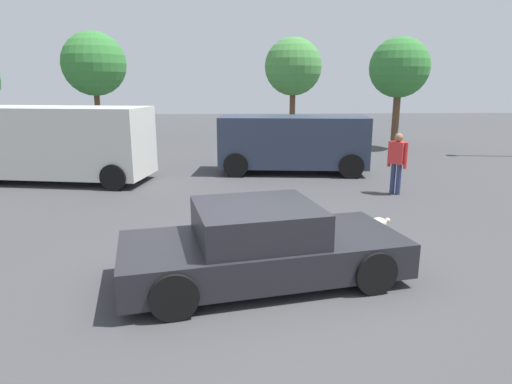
{
  "coord_description": "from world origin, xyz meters",
  "views": [
    {
      "loc": [
        -0.49,
        -6.03,
        2.93
      ],
      "look_at": [
        -0.05,
        2.23,
        0.9
      ],
      "focal_mm": 30.78,
      "sensor_mm": 36.0,
      "label": 1
    }
  ],
  "objects_px": {
    "dog": "(375,223)",
    "van_white": "(61,142)",
    "suv_dark": "(293,142)",
    "pedestrian": "(397,158)",
    "sedan_foreground": "(261,246)"
  },
  "relations": [
    {
      "from": "sedan_foreground",
      "to": "pedestrian",
      "type": "xyz_separation_m",
      "value": [
        4.03,
        5.25,
        0.44
      ]
    },
    {
      "from": "suv_dark",
      "to": "pedestrian",
      "type": "bearing_deg",
      "value": 133.18
    },
    {
      "from": "dog",
      "to": "van_white",
      "type": "relative_size",
      "value": 0.11
    },
    {
      "from": "suv_dark",
      "to": "pedestrian",
      "type": "distance_m",
      "value": 4.01
    },
    {
      "from": "sedan_foreground",
      "to": "dog",
      "type": "relative_size",
      "value": 7.22
    },
    {
      "from": "van_white",
      "to": "pedestrian",
      "type": "distance_m",
      "value": 9.91
    },
    {
      "from": "van_white",
      "to": "pedestrian",
      "type": "relative_size",
      "value": 3.33
    },
    {
      "from": "pedestrian",
      "to": "suv_dark",
      "type": "bearing_deg",
      "value": 86.5
    },
    {
      "from": "dog",
      "to": "suv_dark",
      "type": "xyz_separation_m",
      "value": [
        -0.77,
        6.61,
        0.78
      ]
    },
    {
      "from": "suv_dark",
      "to": "pedestrian",
      "type": "relative_size",
      "value": 3.03
    },
    {
      "from": "sedan_foreground",
      "to": "suv_dark",
      "type": "bearing_deg",
      "value": 67.51
    },
    {
      "from": "van_white",
      "to": "suv_dark",
      "type": "xyz_separation_m",
      "value": [
        7.25,
        1.07,
        -0.19
      ]
    },
    {
      "from": "dog",
      "to": "van_white",
      "type": "bearing_deg",
      "value": -52.45
    },
    {
      "from": "sedan_foreground",
      "to": "pedestrian",
      "type": "relative_size",
      "value": 2.7
    },
    {
      "from": "dog",
      "to": "suv_dark",
      "type": "distance_m",
      "value": 6.7
    }
  ]
}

